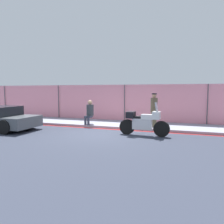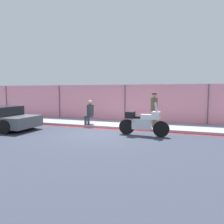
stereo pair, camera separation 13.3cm
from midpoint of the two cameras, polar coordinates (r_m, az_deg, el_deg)
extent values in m
plane|color=#333847|center=(10.54, -2.43, -5.67)|extent=(120.00, 120.00, 0.00)
cube|color=#8E93A3|center=(12.98, 2.02, -3.22)|extent=(36.57, 2.59, 0.14)
cube|color=red|center=(11.69, -0.07, -4.52)|extent=(36.57, 0.18, 0.01)
cube|color=pink|center=(14.18, 3.76, 2.21)|extent=(34.75, 0.08, 2.44)
cylinder|color=#4C4C51|center=(19.30, -25.70, 2.56)|extent=(0.05, 0.05, 2.44)
cylinder|color=#4C4C51|center=(16.16, -13.37, 2.48)|extent=(0.05, 0.05, 2.44)
cylinder|color=#4C4C51|center=(14.08, 3.65, 2.18)|extent=(0.05, 0.05, 2.44)
cylinder|color=#4C4C51|center=(13.56, 24.05, 1.58)|extent=(0.05, 0.05, 2.44)
cylinder|color=black|center=(9.97, 13.08, -4.37)|extent=(0.72, 0.16, 0.72)
cylinder|color=black|center=(10.32, 4.21, -3.90)|extent=(0.72, 0.16, 0.72)
cube|color=silver|center=(10.10, 8.14, -3.12)|extent=(0.89, 0.31, 0.50)
cube|color=white|center=(10.01, 9.42, -1.25)|extent=(0.53, 0.32, 0.22)
cube|color=black|center=(10.08, 7.63, -1.40)|extent=(0.61, 0.30, 0.10)
cube|color=white|center=(9.92, 11.78, -0.89)|extent=(0.33, 0.49, 0.34)
cube|color=silver|center=(9.88, 11.83, 1.30)|extent=(0.12, 0.42, 0.42)
cube|color=black|center=(10.19, 5.19, -0.74)|extent=(0.37, 0.51, 0.30)
cylinder|color=brown|center=(11.81, 11.19, -1.98)|extent=(0.30, 0.30, 0.77)
cylinder|color=brown|center=(11.74, 11.26, 1.77)|extent=(0.37, 0.37, 0.77)
sphere|color=tan|center=(11.72, 11.31, 4.22)|extent=(0.23, 0.23, 0.23)
cylinder|color=black|center=(11.71, 11.32, 4.69)|extent=(0.26, 0.26, 0.05)
cylinder|color=#2D3342|center=(12.43, -6.64, -2.31)|extent=(0.13, 0.13, 0.44)
cylinder|color=#2D3342|center=(12.35, -5.87, -2.35)|extent=(0.13, 0.13, 0.44)
cube|color=#2D3342|center=(12.56, -5.82, -1.20)|extent=(0.35, 0.44, 0.10)
cylinder|color=#2D3338|center=(12.72, -5.41, 0.53)|extent=(0.41, 0.41, 0.62)
sphere|color=tan|center=(12.69, -5.43, 2.51)|extent=(0.26, 0.26, 0.26)
cube|color=#4C5156|center=(13.04, -27.05, -2.00)|extent=(4.14, 1.93, 0.57)
cylinder|color=black|center=(12.84, -20.17, -2.41)|extent=(0.69, 0.23, 0.69)
cylinder|color=black|center=(11.53, -25.87, -3.51)|extent=(0.69, 0.23, 0.69)
camera|label=1|loc=(0.07, -89.68, 0.03)|focal=35.00mm
camera|label=2|loc=(0.07, 90.32, -0.03)|focal=35.00mm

